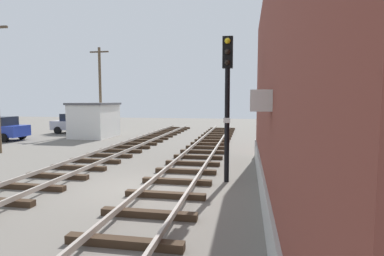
% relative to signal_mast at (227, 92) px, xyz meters
% --- Properties ---
extents(ground_plane, '(80.00, 80.00, 0.00)m').
position_rel_signal_mast_xyz_m(ground_plane, '(-2.75, -1.39, -3.27)').
color(ground_plane, slate).
extents(track_near_building, '(2.50, 44.58, 0.32)m').
position_rel_signal_mast_xyz_m(track_near_building, '(-1.71, -1.39, -3.14)').
color(track_near_building, '#38281C').
rests_on(track_near_building, ground).
extents(track_centre, '(2.50, 44.58, 0.32)m').
position_rel_signal_mast_xyz_m(track_centre, '(-6.37, -1.39, -3.14)').
color(track_centre, '#38281C').
rests_on(track_centre, ground).
extents(signal_mast, '(0.36, 0.40, 5.19)m').
position_rel_signal_mast_xyz_m(signal_mast, '(0.00, 0.00, 0.00)').
color(signal_mast, black).
rests_on(signal_mast, ground).
extents(brick_building, '(6.09, 15.20, 6.58)m').
position_rel_signal_mast_xyz_m(brick_building, '(4.02, -2.15, 0.01)').
color(brick_building, brown).
rests_on(brick_building, ground).
extents(control_hut, '(3.00, 3.80, 2.76)m').
position_rel_signal_mast_xyz_m(control_hut, '(-11.35, 11.79, -1.88)').
color(control_hut, silver).
rests_on(control_hut, ground).
extents(parked_car_silver, '(4.20, 2.04, 1.76)m').
position_rel_signal_mast_xyz_m(parked_car_silver, '(-14.41, 14.28, -2.37)').
color(parked_car_silver, '#B7B7BC').
rests_on(parked_car_silver, ground).
extents(utility_pole_far, '(1.80, 0.24, 7.76)m').
position_rel_signal_mast_xyz_m(utility_pole_far, '(-12.67, 15.52, 0.80)').
color(utility_pole_far, brown).
rests_on(utility_pole_far, ground).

